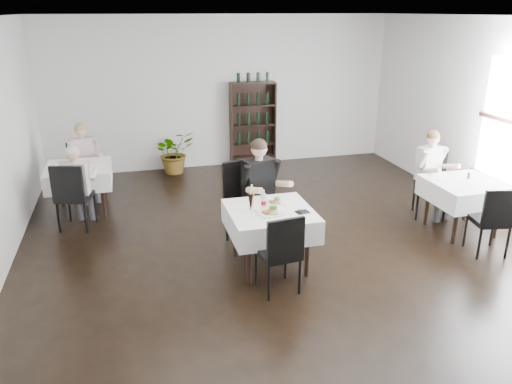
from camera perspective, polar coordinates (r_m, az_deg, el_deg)
The scene contains 23 objects.
room_shell at distance 5.97m, azimuth 4.48°, elevation 4.75°, with size 9.00×9.00×9.00m.
wine_shelf at distance 10.31m, azimuth -0.36°, elevation 7.65°, with size 0.90×0.28×1.75m.
main_table at distance 6.18m, azimuth 1.63°, elevation -3.32°, with size 1.03×1.03×0.77m.
left_table at distance 8.34m, azimuth -19.54°, elevation 1.80°, with size 0.98×0.98×0.77m.
right_table at distance 7.76m, azimuth 22.71°, elevation 0.06°, with size 0.98×0.98×0.77m.
potted_tree at distance 10.03m, azimuth -9.32°, elevation 4.53°, with size 0.76×0.66×0.85m, color #246021.
main_chair_far at distance 6.85m, azimuth -1.18°, elevation -0.59°, with size 0.65×0.65×1.15m.
main_chair_near at distance 5.63m, azimuth 2.86°, elevation -6.56°, with size 0.49×0.49×0.97m.
left_chair_far at distance 9.00m, azimuth -19.22°, elevation 2.70°, with size 0.49×0.49×0.97m.
left_chair_near at distance 7.70m, azimuth -20.27°, elevation -0.06°, with size 0.58×0.59×1.02m.
right_chair_far at distance 8.26m, azimuth 19.34°, elevation 1.37°, with size 0.62×0.62×1.02m.
right_chair_near at distance 7.17m, azimuth 25.47°, elevation -2.57°, with size 0.51×0.52×0.97m.
diner_main at distance 6.67m, azimuth 0.68°, elevation 0.77°, with size 0.63×0.67×1.49m.
diner_left_far at distance 8.87m, azimuth -19.03°, elevation 3.89°, with size 0.55×0.58×1.31m.
diner_left_near at distance 7.74m, azimuth -19.73°, elevation 1.33°, with size 0.52×0.54×1.27m.
diner_right_far at distance 8.15m, azimuth 19.56°, elevation 2.66°, with size 0.57×0.61×1.36m.
plate_far at distance 6.32m, azimuth 2.23°, elevation -1.14°, with size 0.23×0.23×0.07m.
plate_near at distance 6.00m, azimuth 1.70°, elevation -2.31°, with size 0.34×0.34×0.09m.
pilsner_dark at distance 6.01m, azimuth -0.62°, elevation -1.24°, with size 0.07×0.07×0.29m.
pilsner_lager at distance 6.05m, azimuth -0.49°, elevation -0.91°, with size 0.08×0.08×0.33m.
coke_bottle at distance 6.10m, azimuth 0.87°, elevation -1.09°, with size 0.06×0.06×0.25m.
napkin_cutlery at distance 6.06m, azimuth 5.32°, elevation -2.28°, with size 0.17×0.17×0.02m.
pepper_mill at distance 7.85m, azimuth 23.12°, elevation 1.72°, with size 0.04×0.04×0.09m, color black.
Camera 1 is at (-1.93, -5.43, 3.08)m, focal length 35.00 mm.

